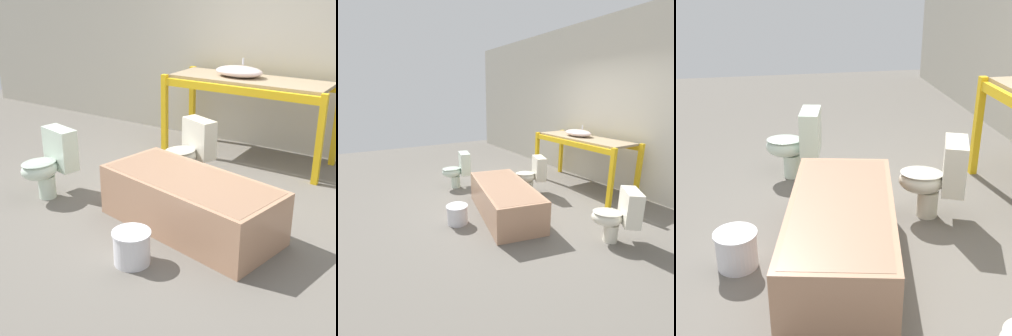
{
  "view_description": "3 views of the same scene",
  "coord_description": "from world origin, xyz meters",
  "views": [
    {
      "loc": [
        2.01,
        -3.81,
        2.06
      ],
      "look_at": [
        -0.11,
        -0.52,
        0.5
      ],
      "focal_mm": 50.0,
      "sensor_mm": 36.0,
      "label": 1
    },
    {
      "loc": [
        3.39,
        -2.45,
        1.82
      ],
      "look_at": [
        -0.02,
        -0.45,
        0.68
      ],
      "focal_mm": 28.0,
      "sensor_mm": 36.0,
      "label": 2
    },
    {
      "loc": [
        2.93,
        -1.05,
        2.0
      ],
      "look_at": [
        -0.14,
        -0.51,
        0.61
      ],
      "focal_mm": 50.0,
      "sensor_mm": 36.0,
      "label": 3
    }
  ],
  "objects": [
    {
      "name": "ground_plane",
      "position": [
        0.0,
        0.0,
        0.0
      ],
      "size": [
        12.0,
        12.0,
        0.0
      ],
      "primitive_type": "plane",
      "color": "#666059"
    },
    {
      "name": "warehouse_wall_rear",
      "position": [
        0.0,
        1.9,
        1.6
      ],
      "size": [
        10.8,
        0.08,
        3.2
      ],
      "color": "#B2AD9E",
      "rests_on": "ground_plane"
    },
    {
      "name": "shelving_rack",
      "position": [
        -0.16,
        1.35,
        0.85
      ],
      "size": [
        2.03,
        0.77,
        1.0
      ],
      "color": "yellow",
      "rests_on": "ground_plane"
    },
    {
      "name": "sink_basin",
      "position": [
        -0.31,
        1.36,
        1.07
      ],
      "size": [
        0.59,
        0.38,
        0.21
      ],
      "color": "silver",
      "rests_on": "shelving_rack"
    },
    {
      "name": "bathtub_main",
      "position": [
        0.16,
        -0.58,
        0.28
      ],
      "size": [
        1.73,
        1.04,
        0.48
      ],
      "rotation": [
        0.0,
        0.0,
        -0.21
      ],
      "color": "tan",
      "rests_on": "ground_plane"
    },
    {
      "name": "toilet_near",
      "position": [
        -1.37,
        -0.76,
        0.38
      ],
      "size": [
        0.45,
        0.6,
        0.69
      ],
      "rotation": [
        0.0,
        0.0,
        -0.21
      ],
      "color": "silver",
      "rests_on": "ground_plane"
    },
    {
      "name": "toilet_far",
      "position": [
        1.54,
        0.24,
        0.38
      ],
      "size": [
        0.6,
        0.63,
        0.69
      ],
      "rotation": [
        0.0,
        0.0,
        -0.68
      ],
      "color": "silver",
      "rests_on": "ground_plane"
    },
    {
      "name": "toilet_extra",
      "position": [
        -0.37,
        0.31,
        0.38
      ],
      "size": [
        0.52,
        0.62,
        0.69
      ],
      "rotation": [
        0.0,
        0.0,
        -0.38
      ],
      "color": "silver",
      "rests_on": "ground_plane"
    },
    {
      "name": "bucket_white",
      "position": [
        0.07,
        -1.32,
        0.14
      ],
      "size": [
        0.31,
        0.31,
        0.27
      ],
      "color": "silver",
      "rests_on": "ground_plane"
    }
  ]
}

